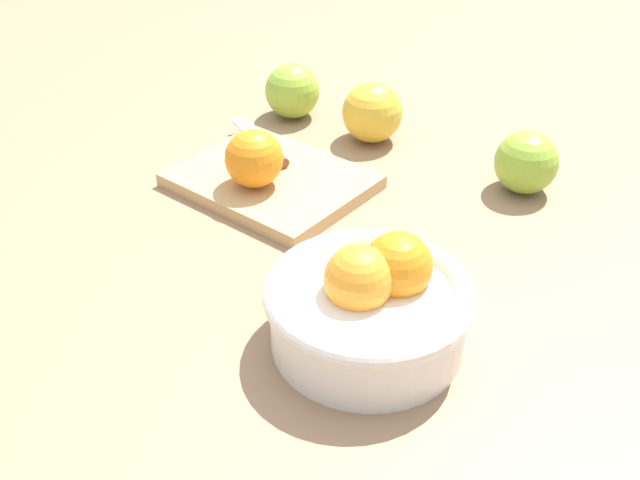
{
  "coord_description": "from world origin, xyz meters",
  "views": [
    {
      "loc": [
        -0.56,
        0.54,
        0.49
      ],
      "look_at": [
        -0.07,
        0.1,
        0.04
      ],
      "focal_mm": 43.35,
      "sensor_mm": 36.0,
      "label": 1
    }
  ],
  "objects_px": {
    "bowl": "(370,305)",
    "apple_front_right_2": "(372,112)",
    "orange_on_board": "(254,159)",
    "apple_front_left": "(526,162)",
    "cutting_board": "(271,181)",
    "apple_front_right": "(292,91)",
    "knife": "(267,147)"
  },
  "relations": [
    {
      "from": "cutting_board",
      "to": "apple_front_left",
      "type": "distance_m",
      "value": 0.31
    },
    {
      "from": "orange_on_board",
      "to": "apple_front_left",
      "type": "bearing_deg",
      "value": -129.14
    },
    {
      "from": "apple_front_left",
      "to": "bowl",
      "type": "bearing_deg",
      "value": 101.96
    },
    {
      "from": "knife",
      "to": "apple_front_right_2",
      "type": "height_order",
      "value": "apple_front_right_2"
    },
    {
      "from": "apple_front_right_2",
      "to": "apple_front_left",
      "type": "distance_m",
      "value": 0.22
    },
    {
      "from": "apple_front_right_2",
      "to": "orange_on_board",
      "type": "bearing_deg",
      "value": 93.48
    },
    {
      "from": "apple_front_right",
      "to": "apple_front_left",
      "type": "xyz_separation_m",
      "value": [
        -0.35,
        -0.07,
        -0.0
      ]
    },
    {
      "from": "orange_on_board",
      "to": "apple_front_left",
      "type": "distance_m",
      "value": 0.33
    },
    {
      "from": "bowl",
      "to": "apple_front_right",
      "type": "distance_m",
      "value": 0.5
    },
    {
      "from": "apple_front_right",
      "to": "apple_front_left",
      "type": "height_order",
      "value": "apple_front_right"
    },
    {
      "from": "apple_front_right",
      "to": "apple_front_right_2",
      "type": "height_order",
      "value": "apple_front_right_2"
    },
    {
      "from": "bowl",
      "to": "apple_front_left",
      "type": "bearing_deg",
      "value": -78.04
    },
    {
      "from": "knife",
      "to": "apple_front_right_2",
      "type": "distance_m",
      "value": 0.15
    },
    {
      "from": "orange_on_board",
      "to": "apple_front_right",
      "type": "height_order",
      "value": "orange_on_board"
    },
    {
      "from": "bowl",
      "to": "apple_front_right_2",
      "type": "bearing_deg",
      "value": -45.34
    },
    {
      "from": "orange_on_board",
      "to": "knife",
      "type": "bearing_deg",
      "value": -47.71
    },
    {
      "from": "cutting_board",
      "to": "knife",
      "type": "height_order",
      "value": "knife"
    },
    {
      "from": "cutting_board",
      "to": "apple_front_right",
      "type": "xyz_separation_m",
      "value": [
        0.14,
        -0.15,
        0.03
      ]
    },
    {
      "from": "apple_front_left",
      "to": "cutting_board",
      "type": "bearing_deg",
      "value": 46.8
    },
    {
      "from": "cutting_board",
      "to": "apple_front_left",
      "type": "relative_size",
      "value": 2.9
    },
    {
      "from": "apple_front_right",
      "to": "apple_front_right_2",
      "type": "relative_size",
      "value": 0.96
    },
    {
      "from": "cutting_board",
      "to": "apple_front_right_2",
      "type": "bearing_deg",
      "value": -87.54
    },
    {
      "from": "knife",
      "to": "apple_front_right",
      "type": "distance_m",
      "value": 0.14
    },
    {
      "from": "apple_front_right",
      "to": "apple_front_left",
      "type": "distance_m",
      "value": 0.36
    },
    {
      "from": "orange_on_board",
      "to": "knife",
      "type": "height_order",
      "value": "orange_on_board"
    },
    {
      "from": "knife",
      "to": "cutting_board",
      "type": "bearing_deg",
      "value": 145.93
    },
    {
      "from": "bowl",
      "to": "knife",
      "type": "distance_m",
      "value": 0.37
    },
    {
      "from": "bowl",
      "to": "knife",
      "type": "height_order",
      "value": "bowl"
    },
    {
      "from": "apple_front_right",
      "to": "bowl",
      "type": "bearing_deg",
      "value": 148.01
    },
    {
      "from": "bowl",
      "to": "orange_on_board",
      "type": "height_order",
      "value": "bowl"
    },
    {
      "from": "apple_front_right",
      "to": "apple_front_right_2",
      "type": "xyz_separation_m",
      "value": [
        -0.13,
        -0.03,
        0.0
      ]
    },
    {
      "from": "cutting_board",
      "to": "apple_front_left",
      "type": "height_order",
      "value": "apple_front_left"
    }
  ]
}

